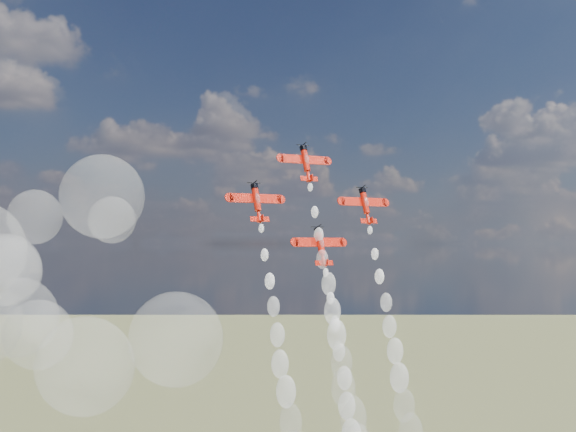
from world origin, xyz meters
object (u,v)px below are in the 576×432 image
at_px(plane_lead, 306,162).
at_px(plane_left, 257,201).
at_px(plane_slot, 321,245).
at_px(plane_right, 365,205).

relative_size(plane_lead, plane_left, 1.00).
relative_size(plane_left, plane_slot, 1.00).
bearing_deg(plane_right, plane_left, 180.00).
xyz_separation_m(plane_right, plane_slot, (-13.26, -2.93, -8.81)).
distance_m(plane_lead, plane_right, 16.19).
xyz_separation_m(plane_lead, plane_right, (13.26, -2.93, -8.81)).
height_order(plane_left, plane_right, same).
height_order(plane_left, plane_slot, plane_left).
relative_size(plane_right, plane_slot, 1.00).
bearing_deg(plane_lead, plane_right, -12.45).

